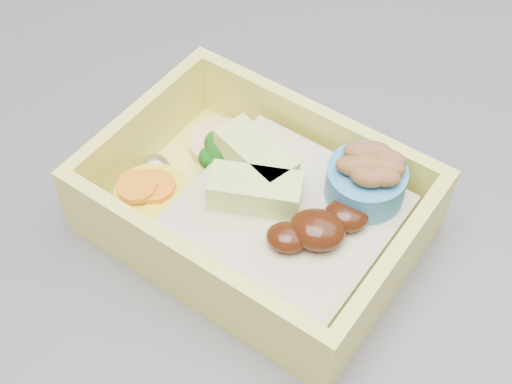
# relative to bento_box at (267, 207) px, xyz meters

# --- Properties ---
(bento_box) EXTENTS (0.22, 0.19, 0.07)m
(bento_box) POSITION_rel_bento_box_xyz_m (0.00, 0.00, 0.00)
(bento_box) COLOR #E9E660
(bento_box) RESTS_ON island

